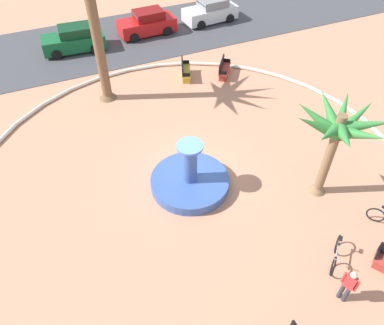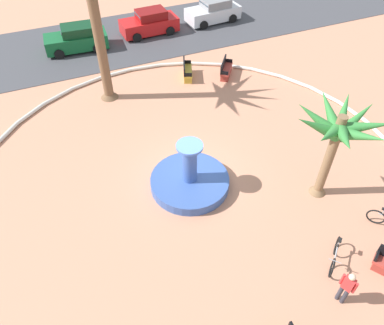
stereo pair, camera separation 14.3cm
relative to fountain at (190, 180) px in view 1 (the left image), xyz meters
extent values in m
plane|color=tan|center=(0.36, 0.50, -0.33)|extent=(80.00, 80.00, 0.00)
torus|color=silver|center=(0.36, 0.50, -0.23)|extent=(19.85, 19.85, 0.20)
cube|color=#424247|center=(0.36, 14.82, -0.31)|extent=(48.00, 8.00, 0.03)
cylinder|color=#38569E|center=(0.00, 0.00, -0.10)|extent=(3.41, 3.41, 0.45)
cylinder|color=teal|center=(0.00, 0.00, -0.14)|extent=(3.00, 3.00, 0.34)
cylinder|color=#38569E|center=(0.00, 0.00, 1.02)|extent=(0.61, 0.61, 1.80)
cylinder|color=#3D5FAD|center=(0.00, 0.00, 1.98)|extent=(1.09, 1.09, 0.12)
cylinder|color=brown|center=(4.91, -2.49, 1.70)|extent=(0.37, 0.37, 4.05)
cone|color=brown|center=(4.91, -2.49, -0.08)|extent=(0.71, 0.71, 0.50)
cone|color=#337F38|center=(5.70, -2.37, 3.24)|extent=(1.94, 0.83, 1.43)
cone|color=#337F38|center=(5.50, -1.92, 3.28)|extent=(1.77, 1.71, 1.37)
cone|color=#337F38|center=(5.07, -1.66, 3.32)|extent=(0.92, 1.99, 1.30)
cone|color=#337F38|center=(4.40, -1.84, 3.29)|extent=(1.63, 1.84, 1.36)
cone|color=#337F38|center=(4.12, -2.22, 3.30)|extent=(1.99, 1.14, 1.34)
cone|color=#337F38|center=(4.12, -2.87, 3.43)|extent=(1.99, 1.36, 1.12)
cone|color=#337F38|center=(4.44, -3.24, 3.44)|extent=(1.51, 1.94, 1.08)
cone|color=#337F38|center=(5.16, -3.30, 3.35)|extent=(1.10, 2.01, 1.25)
cone|color=#337F38|center=(5.63, -3.00, 3.43)|extent=(1.90, 1.59, 1.11)
cylinder|color=brown|center=(-1.57, 8.03, 3.09)|extent=(0.52, 0.52, 6.83)
cone|color=brown|center=(-1.57, 8.03, -0.08)|extent=(1.00, 1.00, 0.50)
cube|color=black|center=(4.58, -6.16, 0.26)|extent=(0.42, 0.31, 0.24)
cube|color=#B73D33|center=(5.56, 7.51, 0.12)|extent=(1.35, 1.58, 0.12)
cube|color=black|center=(5.39, 7.64, 0.42)|extent=(1.02, 1.33, 0.50)
cube|color=#9C342B|center=(5.56, 7.51, -0.13)|extent=(1.25, 1.46, 0.39)
cube|color=black|center=(6.01, 8.12, 0.26)|extent=(0.41, 0.33, 0.24)
cube|color=black|center=(5.11, 6.91, 0.26)|extent=(0.41, 0.33, 0.24)
cube|color=gold|center=(3.33, 8.27, 0.12)|extent=(1.04, 1.67, 0.12)
cube|color=black|center=(3.14, 8.34, 0.42)|extent=(0.65, 1.52, 0.50)
cube|color=gold|center=(3.33, 8.27, -0.13)|extent=(0.96, 1.54, 0.39)
cube|color=black|center=(3.60, 8.97, 0.26)|extent=(0.45, 0.24, 0.24)
cube|color=black|center=(3.06, 7.56, 0.26)|extent=(0.45, 0.24, 0.24)
torus|color=black|center=(2.96, -5.85, 0.03)|extent=(0.57, 0.53, 0.72)
torus|color=black|center=(3.70, -5.18, 0.03)|extent=(0.57, 0.53, 0.72)
cylinder|color=#99999E|center=(3.33, -5.51, 0.26)|extent=(0.74, 0.67, 0.05)
cylinder|color=#99999E|center=(3.59, -5.28, 0.41)|extent=(0.04, 0.04, 0.30)
cube|color=black|center=(3.59, -5.28, 0.58)|extent=(0.22, 0.21, 0.06)
cylinder|color=#99999E|center=(3.00, -5.81, 0.40)|extent=(0.32, 0.35, 0.03)
torus|color=black|center=(5.97, -4.69, 0.03)|extent=(0.48, 0.61, 0.72)
cylinder|color=#99999E|center=(6.06, -4.82, 0.41)|extent=(0.04, 0.04, 0.30)
cylinder|color=#33333D|center=(2.66, -6.87, 0.09)|extent=(0.14, 0.14, 0.84)
cylinder|color=#33333D|center=(2.59, -6.71, 0.09)|extent=(0.14, 0.14, 0.84)
cube|color=red|center=(2.62, -6.79, 0.79)|extent=(0.31, 0.39, 0.56)
sphere|color=beige|center=(2.62, -6.79, 1.19)|extent=(0.22, 0.22, 0.22)
cylinder|color=red|center=(2.70, -6.99, 0.79)|extent=(0.09, 0.09, 0.53)
cylinder|color=red|center=(2.54, -6.58, 0.79)|extent=(0.09, 0.09, 0.53)
cube|color=#145B2D|center=(-2.15, 14.35, 0.31)|extent=(4.12, 2.01, 0.90)
cube|color=#0C371B|center=(-1.95, 14.33, 1.04)|extent=(2.11, 1.60, 0.60)
cube|color=#333D47|center=(-2.85, 14.40, 0.96)|extent=(0.40, 1.38, 0.51)
cylinder|color=black|center=(-3.45, 13.60, -0.01)|extent=(0.66, 0.27, 0.64)
cylinder|color=black|center=(-3.32, 15.29, -0.01)|extent=(0.66, 0.27, 0.64)
cylinder|color=black|center=(-0.98, 13.40, -0.01)|extent=(0.66, 0.27, 0.64)
cylinder|color=black|center=(-0.84, 15.10, -0.01)|extent=(0.66, 0.27, 0.64)
cube|color=red|center=(3.08, 14.79, 0.31)|extent=(4.05, 1.82, 0.90)
cube|color=maroon|center=(3.28, 14.80, 1.04)|extent=(2.04, 1.51, 0.60)
cube|color=#333D47|center=(2.38, 14.77, 0.96)|extent=(0.33, 1.37, 0.51)
cylinder|color=black|center=(1.87, 13.90, -0.01)|extent=(0.65, 0.24, 0.64)
cylinder|color=black|center=(1.82, 15.60, -0.01)|extent=(0.65, 0.24, 0.64)
cylinder|color=black|center=(4.35, 13.98, -0.01)|extent=(0.65, 0.24, 0.64)
cylinder|color=black|center=(4.30, 15.68, -0.01)|extent=(0.65, 0.24, 0.64)
cube|color=silver|center=(8.11, 14.86, 0.31)|extent=(4.12, 2.00, 0.90)
cube|color=gray|center=(8.31, 14.87, 1.04)|extent=(2.10, 1.59, 0.60)
cube|color=#333D47|center=(7.41, 14.81, 0.96)|extent=(0.39, 1.38, 0.51)
cylinder|color=black|center=(6.94, 13.92, -0.01)|extent=(0.65, 0.27, 0.64)
cylinder|color=black|center=(6.81, 15.61, -0.01)|extent=(0.65, 0.27, 0.64)
cylinder|color=black|center=(9.41, 14.11, -0.01)|extent=(0.65, 0.27, 0.64)
cylinder|color=black|center=(9.28, 15.80, -0.01)|extent=(0.65, 0.27, 0.64)
camera|label=1|loc=(-4.37, -10.16, 11.82)|focal=35.04mm
camera|label=2|loc=(-4.24, -10.22, 11.82)|focal=35.04mm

